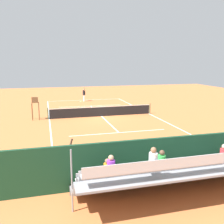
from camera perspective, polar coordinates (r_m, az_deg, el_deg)
The scene contains 12 objects.
ground_plane at distance 24.96m, azimuth -2.35°, elevation -0.96°, with size 60.00×60.00×0.00m, color #C66B38.
court_line_markings at distance 25.00m, azimuth -2.37°, elevation -0.93°, with size 10.10×22.20×0.01m.
tennis_net at distance 24.86m, azimuth -2.36°, elevation 0.17°, with size 10.30×0.10×1.07m.
backdrop_wall at distance 11.94m, azimuth 12.57°, elevation -10.10°, with size 18.00×0.16×2.00m, color #194228.
bleacher_stand at distance 10.88m, azimuth 15.78°, elevation -12.83°, with size 9.06×2.40×2.48m.
umpire_chair at distance 24.26m, azimuth -16.87°, elevation 1.36°, with size 0.67×0.67×2.14m.
courtside_bench at distance 13.70m, azimuth 18.97°, elevation -9.60°, with size 1.80×0.40×0.93m.
equipment_bag at distance 12.78m, azimuth 11.50°, elevation -12.56°, with size 0.90×0.36×0.36m, color #334C8C.
tennis_player at distance 34.47m, azimuth -6.32°, elevation 4.10°, with size 0.40×0.55×1.93m.
tennis_racket at distance 34.19m, azimuth -7.12°, elevation 2.33°, with size 0.49×0.54×0.03m.
tennis_ball_near at distance 32.37m, azimuth -4.64°, elevation 1.91°, with size 0.07×0.07×0.07m, color #CCDB33.
line_judge at distance 11.61m, azimuth -9.10°, elevation -10.51°, with size 0.36×0.53×1.93m.
Camera 1 is at (5.25, 23.82, 5.31)m, focal length 40.69 mm.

